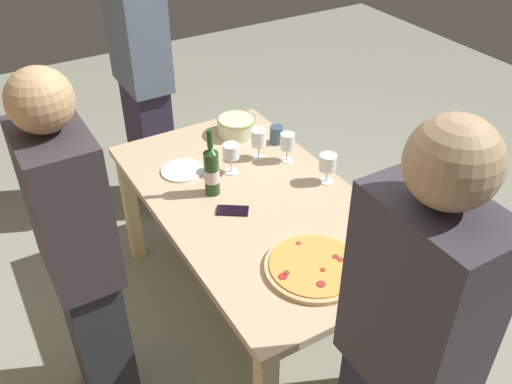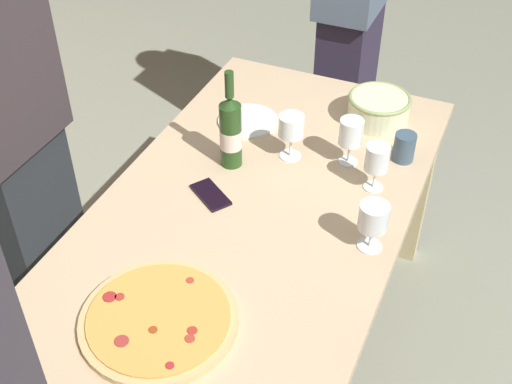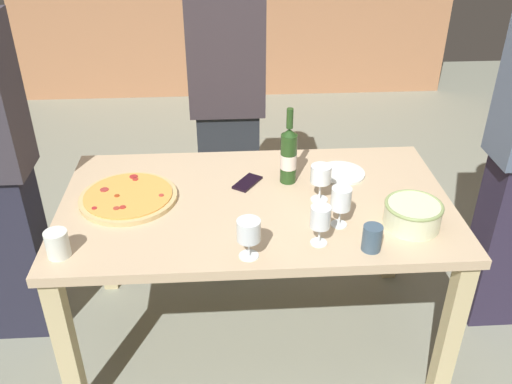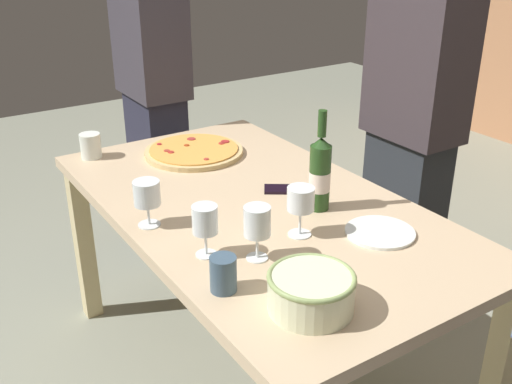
% 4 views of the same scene
% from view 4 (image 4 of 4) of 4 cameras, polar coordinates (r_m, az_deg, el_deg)
% --- Properties ---
extents(ground_plane, '(8.00, 8.00, 0.00)m').
position_cam_4_polar(ground_plane, '(2.46, 0.00, -16.95)').
color(ground_plane, gray).
extents(dining_table, '(1.60, 0.90, 0.75)m').
position_cam_4_polar(dining_table, '(2.08, 0.00, -3.33)').
color(dining_table, '#CCB08A').
rests_on(dining_table, ground).
extents(pizza, '(0.40, 0.40, 0.03)m').
position_cam_4_polar(pizza, '(2.47, -5.91, 3.87)').
color(pizza, tan).
rests_on(pizza, dining_table).
extents(serving_bowl, '(0.22, 0.22, 0.10)m').
position_cam_4_polar(serving_bowl, '(1.49, 5.24, -9.28)').
color(serving_bowl, beige).
rests_on(serving_bowl, dining_table).
extents(wine_bottle, '(0.07, 0.07, 0.34)m').
position_cam_4_polar(wine_bottle, '(1.96, 6.07, 1.80)').
color(wine_bottle, '#23441A').
rests_on(wine_bottle, dining_table).
extents(wine_glass_near_pizza, '(0.08, 0.08, 0.15)m').
position_cam_4_polar(wine_glass_near_pizza, '(1.88, -10.29, -0.33)').
color(wine_glass_near_pizza, white).
rests_on(wine_glass_near_pizza, dining_table).
extents(wine_glass_by_bottle, '(0.08, 0.08, 0.16)m').
position_cam_4_polar(wine_glass_by_bottle, '(1.80, 4.26, -0.90)').
color(wine_glass_by_bottle, white).
rests_on(wine_glass_by_bottle, dining_table).
extents(wine_glass_far_left, '(0.08, 0.08, 0.16)m').
position_cam_4_polar(wine_glass_far_left, '(1.67, 0.11, -2.91)').
color(wine_glass_far_left, white).
rests_on(wine_glass_far_left, dining_table).
extents(wine_glass_far_right, '(0.07, 0.07, 0.16)m').
position_cam_4_polar(wine_glass_far_right, '(1.69, -4.85, -2.73)').
color(wine_glass_far_right, white).
rests_on(wine_glass_far_right, dining_table).
extents(cup_amber, '(0.07, 0.07, 0.10)m').
position_cam_4_polar(cup_amber, '(1.56, -3.12, -7.75)').
color(cup_amber, '#3D556A').
rests_on(cup_amber, dining_table).
extents(cup_ceramic, '(0.08, 0.08, 0.10)m').
position_cam_4_polar(cup_ceramic, '(2.50, -15.40, 4.25)').
color(cup_ceramic, white).
rests_on(cup_ceramic, dining_table).
extents(side_plate, '(0.21, 0.21, 0.01)m').
position_cam_4_polar(side_plate, '(1.88, 11.67, -3.76)').
color(side_plate, white).
rests_on(side_plate, dining_table).
extents(cell_phone, '(0.14, 0.16, 0.01)m').
position_cam_4_polar(cell_phone, '(2.13, 2.73, 0.26)').
color(cell_phone, black).
rests_on(cell_phone, dining_table).
extents(person_guest_left, '(0.39, 0.24, 1.62)m').
position_cam_4_polar(person_guest_left, '(2.60, 14.55, 5.68)').
color(person_guest_left, '#25292E').
rests_on(person_guest_left, ground).
extents(person_guest_right, '(0.38, 0.24, 1.72)m').
position_cam_4_polar(person_guest_right, '(2.98, -9.72, 9.77)').
color(person_guest_right, '#242435').
rests_on(person_guest_right, ground).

